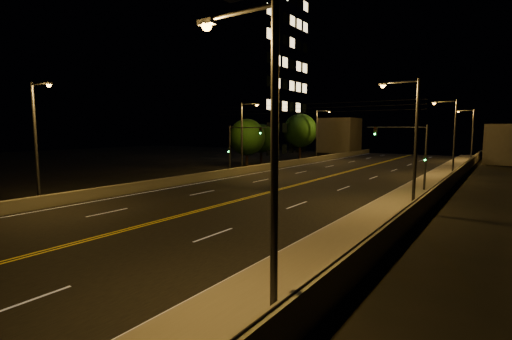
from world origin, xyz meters
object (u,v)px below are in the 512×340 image
Objects in this scene: tree_2 at (300,131)px; streetlight_3 at (471,132)px; streetlight_1 at (411,136)px; tree_1 at (261,138)px; streetlight_5 at (244,133)px; traffic_signal_right at (413,149)px; tree_0 at (247,137)px; streetlight_4 at (37,135)px; traffic_signal_left at (237,144)px; building_tower at (232,79)px; streetlight_6 at (318,132)px; streetlight_0 at (265,146)px; streetlight_2 at (452,133)px.

streetlight_3 is at bearing 20.95° from tree_2.
streetlight_1 reaches higher than tree_1.
streetlight_5 is (-21.41, 11.25, 0.00)m from streetlight_1.
tree_0 is (-23.07, 8.00, 0.61)m from traffic_signal_right.
streetlight_4 is 46.67m from tree_2.
streetlight_5 is 20.11m from traffic_signal_right.
streetlight_1 reaches higher than traffic_signal_left.
streetlight_5 is at bearing -123.41° from streetlight_3.
streetlight_5 is 3.37m from traffic_signal_left.
building_tower reaches higher than streetlight_4.
streetlight_5 and streetlight_6 have the same top height.
streetlight_4 is (-21.41, -56.27, 0.00)m from streetlight_3.
streetlight_0 is 1.00× the size of streetlight_3.
streetlight_2 is 1.05× the size of tree_2.
streetlight_4 is at bearing -133.51° from traffic_signal_right.
tree_0 is at bearing 146.39° from streetlight_1.
streetlight_0 is 0.28× the size of building_tower.
streetlight_0 is 54.04m from streetlight_6.
building_tower is (-38.29, 10.65, 9.64)m from streetlight_2.
streetlight_2 and streetlight_3 have the same top height.
tree_1 is at bearing 138.53° from streetlight_1.
streetlight_3 is 33.68m from tree_1.
streetlight_4 reaches higher than traffic_signal_left.
streetlight_1 is 43.70m from streetlight_3.
streetlight_5 is (-21.41, -32.45, 0.00)m from streetlight_3.
tree_0 is (-24.62, -27.34, -0.69)m from streetlight_3.
tree_0 is (-4.36, 8.00, 0.61)m from traffic_signal_left.
tree_2 reaches higher than traffic_signal_left.
streetlight_4 is 29.11m from tree_0.
tree_0 is 8.50m from tree_1.
tree_0 is (-24.62, 33.53, -0.69)m from streetlight_0.
traffic_signal_right is at bearing -97.46° from streetlight_2.
streetlight_6 reaches higher than tree_0.
streetlight_5 is 21.20m from streetlight_6.
building_tower is at bearing 128.59° from streetlight_0.
building_tower is at bearing 148.97° from tree_1.
streetlight_2 is 23.19m from streetlight_5.
streetlight_5 is 23.04m from tree_2.
streetlight_3 is (0.00, 43.70, 0.00)m from streetlight_1.
streetlight_3 is at bearing 48.00° from tree_0.
streetlight_4 is at bearing -149.59° from streetlight_1.
tree_0 is at bearing 122.14° from streetlight_5.
streetlight_4 is 37.43m from tree_1.
tree_1 is at bearing 123.56° from streetlight_0.
building_tower is at bearing 128.76° from traffic_signal_left.
tree_1 is at bearing 114.47° from traffic_signal_left.
streetlight_1 and streetlight_2 have the same top height.
streetlight_3 reaches higher than traffic_signal_right.
tree_0 reaches higher than traffic_signal_right.
streetlight_3 is (0.00, 23.54, 0.00)m from streetlight_2.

